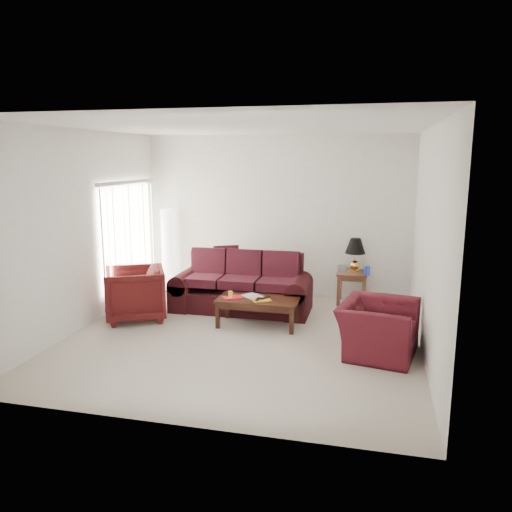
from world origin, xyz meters
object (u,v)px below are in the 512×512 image
Objects in this scene: sofa at (241,283)px; end_table at (352,288)px; armchair_left at (135,294)px; armchair_right at (378,328)px; floor_lamp at (168,250)px; coffee_table at (258,312)px.

sofa is 2.02m from end_table.
armchair_left is (-3.37, -1.71, 0.14)m from end_table.
armchair_left is 3.87m from armchair_right.
floor_lamp is 1.83m from armchair_left.
sofa is 1.87× the size of coffee_table.
sofa reaches higher than end_table.
armchair_left is (0.18, -1.78, -0.39)m from floor_lamp.
armchair_right is 0.87× the size of coffee_table.
end_table is 2.07m from coffee_table.
armchair_left is 0.75× the size of coffee_table.
end_table is 0.46× the size of coffee_table.
coffee_table is at bearing -53.34° from sofa.
floor_lamp is 1.74× the size of armchair_left.
floor_lamp reaches higher than armchair_right.
sofa is 1.99m from floor_lamp.
end_table reaches higher than coffee_table.
floor_lamp is at bearing 178.92° from end_table.
floor_lamp reaches higher than end_table.
end_table is at bearing 28.88° from sofa.
armchair_right is at bearing -30.63° from floor_lamp.
armchair_right is (0.45, -2.30, 0.06)m from end_table.
armchair_right reaches higher than coffee_table.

